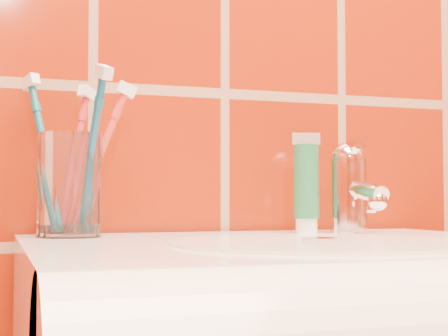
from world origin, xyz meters
name	(u,v)px	position (x,y,z in m)	size (l,w,h in m)	color
glass_tumbler	(70,185)	(-0.22, 1.11, 0.91)	(0.07, 0.07, 0.12)	white
toothpaste_tube	(306,186)	(0.08, 1.11, 0.91)	(0.04, 0.03, 0.13)	white
faucet	(350,184)	(0.14, 1.09, 0.91)	(0.05, 0.11, 0.12)	white
toothbrush_0	(90,154)	(-0.20, 1.08, 0.95)	(0.04, 0.08, 0.20)	#0D5575
toothbrush_1	(98,159)	(-0.19, 1.12, 0.94)	(0.09, 0.03, 0.19)	#BC3428
toothbrush_2	(46,155)	(-0.25, 1.14, 0.95)	(0.06, 0.08, 0.20)	#0D5E6D
toothbrush_3	(75,160)	(-0.21, 1.13, 0.94)	(0.06, 0.06, 0.19)	#B22627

